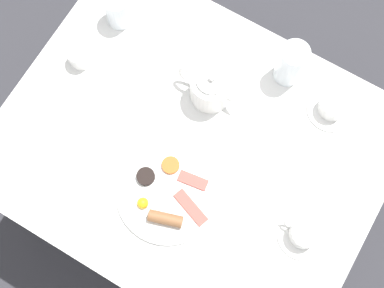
{
  "coord_description": "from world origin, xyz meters",
  "views": [
    {
      "loc": [
        -0.34,
        -0.2,
        2.16
      ],
      "look_at": [
        0.0,
        0.0,
        0.76
      ],
      "focal_mm": 50.0,
      "sensor_mm": 36.0,
      "label": 1
    }
  ],
  "objects_px": {
    "teacup_with_saucer_left": "(333,106)",
    "creamer_jug": "(80,56)",
    "teapot_near": "(210,87)",
    "knife_by_plate": "(23,159)",
    "teacup_with_saucer_right": "(304,234)",
    "water_glass_tall": "(291,64)",
    "fork_by_plate": "(101,135)",
    "wine_glass_spare": "(118,9)",
    "spoon_for_tea": "(225,267)",
    "breakfast_plate": "(167,194)"
  },
  "relations": [
    {
      "from": "creamer_jug",
      "to": "knife_by_plate",
      "type": "relative_size",
      "value": 0.45
    },
    {
      "from": "teapot_near",
      "to": "knife_by_plate",
      "type": "relative_size",
      "value": 1.06
    },
    {
      "from": "creamer_jug",
      "to": "fork_by_plate",
      "type": "xyz_separation_m",
      "value": [
        -0.16,
        -0.17,
        -0.03
      ]
    },
    {
      "from": "creamer_jug",
      "to": "fork_by_plate",
      "type": "relative_size",
      "value": 0.68
    },
    {
      "from": "teacup_with_saucer_left",
      "to": "spoon_for_tea",
      "type": "relative_size",
      "value": 1.01
    },
    {
      "from": "spoon_for_tea",
      "to": "teacup_with_saucer_left",
      "type": "bearing_deg",
      "value": -4.79
    },
    {
      "from": "teapot_near",
      "to": "teacup_with_saucer_right",
      "type": "height_order",
      "value": "teapot_near"
    },
    {
      "from": "breakfast_plate",
      "to": "creamer_jug",
      "type": "height_order",
      "value": "creamer_jug"
    },
    {
      "from": "teacup_with_saucer_right",
      "to": "water_glass_tall",
      "type": "bearing_deg",
      "value": 32.68
    },
    {
      "from": "breakfast_plate",
      "to": "teapot_near",
      "type": "bearing_deg",
      "value": 8.22
    },
    {
      "from": "knife_by_plate",
      "to": "spoon_for_tea",
      "type": "xyz_separation_m",
      "value": [
        0.03,
        -0.62,
        0.0
      ]
    },
    {
      "from": "breakfast_plate",
      "to": "water_glass_tall",
      "type": "bearing_deg",
      "value": -13.63
    },
    {
      "from": "water_glass_tall",
      "to": "wine_glass_spare",
      "type": "height_order",
      "value": "water_glass_tall"
    },
    {
      "from": "creamer_jug",
      "to": "fork_by_plate",
      "type": "distance_m",
      "value": 0.24
    },
    {
      "from": "teapot_near",
      "to": "creamer_jug",
      "type": "bearing_deg",
      "value": -166.05
    },
    {
      "from": "teapot_near",
      "to": "wine_glass_spare",
      "type": "distance_m",
      "value": 0.36
    },
    {
      "from": "teapot_near",
      "to": "teacup_with_saucer_right",
      "type": "distance_m",
      "value": 0.46
    },
    {
      "from": "teacup_with_saucer_right",
      "to": "knife_by_plate",
      "type": "relative_size",
      "value": 0.69
    },
    {
      "from": "breakfast_plate",
      "to": "teacup_with_saucer_left",
      "type": "bearing_deg",
      "value": -31.61
    },
    {
      "from": "creamer_jug",
      "to": "fork_by_plate",
      "type": "height_order",
      "value": "creamer_jug"
    },
    {
      "from": "teapot_near",
      "to": "creamer_jug",
      "type": "xyz_separation_m",
      "value": [
        -0.09,
        0.37,
        -0.03
      ]
    },
    {
      "from": "teapot_near",
      "to": "fork_by_plate",
      "type": "relative_size",
      "value": 1.59
    },
    {
      "from": "teapot_near",
      "to": "teacup_with_saucer_right",
      "type": "bearing_deg",
      "value": -28.57
    },
    {
      "from": "teacup_with_saucer_right",
      "to": "water_glass_tall",
      "type": "distance_m",
      "value": 0.46
    },
    {
      "from": "teacup_with_saucer_left",
      "to": "creamer_jug",
      "type": "bearing_deg",
      "value": 108.37
    },
    {
      "from": "creamer_jug",
      "to": "teacup_with_saucer_right",
      "type": "bearing_deg",
      "value": -99.07
    },
    {
      "from": "teacup_with_saucer_right",
      "to": "creamer_jug",
      "type": "height_order",
      "value": "teacup_with_saucer_right"
    },
    {
      "from": "fork_by_plate",
      "to": "wine_glass_spare",
      "type": "bearing_deg",
      "value": 23.72
    },
    {
      "from": "teacup_with_saucer_left",
      "to": "teacup_with_saucer_right",
      "type": "distance_m",
      "value": 0.36
    },
    {
      "from": "water_glass_tall",
      "to": "breakfast_plate",
      "type": "bearing_deg",
      "value": 166.37
    },
    {
      "from": "teapot_near",
      "to": "creamer_jug",
      "type": "relative_size",
      "value": 2.32
    },
    {
      "from": "water_glass_tall",
      "to": "wine_glass_spare",
      "type": "bearing_deg",
      "value": 100.18
    },
    {
      "from": "fork_by_plate",
      "to": "knife_by_plate",
      "type": "height_order",
      "value": "same"
    },
    {
      "from": "teapot_near",
      "to": "knife_by_plate",
      "type": "xyz_separation_m",
      "value": [
        -0.42,
        0.35,
        -0.05
      ]
    },
    {
      "from": "wine_glass_spare",
      "to": "fork_by_plate",
      "type": "height_order",
      "value": "wine_glass_spare"
    },
    {
      "from": "breakfast_plate",
      "to": "water_glass_tall",
      "type": "distance_m",
      "value": 0.49
    },
    {
      "from": "breakfast_plate",
      "to": "creamer_jug",
      "type": "relative_size",
      "value": 3.17
    },
    {
      "from": "spoon_for_tea",
      "to": "teapot_near",
      "type": "bearing_deg",
      "value": 34.6
    },
    {
      "from": "breakfast_plate",
      "to": "water_glass_tall",
      "type": "height_order",
      "value": "water_glass_tall"
    },
    {
      "from": "breakfast_plate",
      "to": "creamer_jug",
      "type": "xyz_separation_m",
      "value": [
        0.21,
        0.42,
        0.02
      ]
    },
    {
      "from": "fork_by_plate",
      "to": "spoon_for_tea",
      "type": "distance_m",
      "value": 0.49
    },
    {
      "from": "teacup_with_saucer_left",
      "to": "water_glass_tall",
      "type": "xyz_separation_m",
      "value": [
        0.03,
        0.16,
        0.05
      ]
    },
    {
      "from": "breakfast_plate",
      "to": "spoon_for_tea",
      "type": "relative_size",
      "value": 2.11
    },
    {
      "from": "teacup_with_saucer_right",
      "to": "water_glass_tall",
      "type": "relative_size",
      "value": 0.93
    },
    {
      "from": "teacup_with_saucer_left",
      "to": "breakfast_plate",
      "type": "bearing_deg",
      "value": 148.39
    },
    {
      "from": "fork_by_plate",
      "to": "knife_by_plate",
      "type": "xyz_separation_m",
      "value": [
        -0.16,
        0.15,
        0.0
      ]
    },
    {
      "from": "teacup_with_saucer_right",
      "to": "knife_by_plate",
      "type": "height_order",
      "value": "teacup_with_saucer_right"
    },
    {
      "from": "water_glass_tall",
      "to": "spoon_for_tea",
      "type": "distance_m",
      "value": 0.58
    },
    {
      "from": "teacup_with_saucer_left",
      "to": "creamer_jug",
      "type": "relative_size",
      "value": 1.51
    },
    {
      "from": "fork_by_plate",
      "to": "knife_by_plate",
      "type": "bearing_deg",
      "value": 138.38
    }
  ]
}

